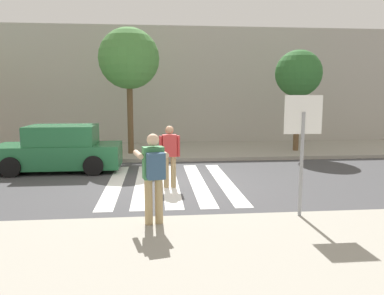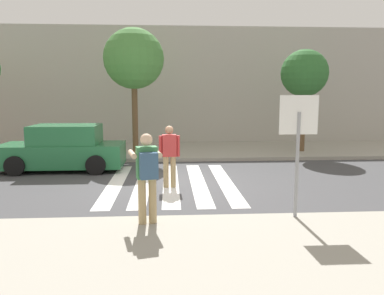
{
  "view_description": "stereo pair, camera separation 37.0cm",
  "coord_description": "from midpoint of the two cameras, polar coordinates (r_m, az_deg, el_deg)",
  "views": [
    {
      "loc": [
        -0.41,
        -10.52,
        2.6
      ],
      "look_at": [
        0.6,
        -0.2,
        1.1
      ],
      "focal_mm": 35.0,
      "sensor_mm": 36.0,
      "label": 1
    },
    {
      "loc": [
        -0.04,
        -10.55,
        2.6
      ],
      "look_at": [
        0.6,
        -0.2,
        1.1
      ],
      "focal_mm": 35.0,
      "sensor_mm": 36.0,
      "label": 2
    }
  ],
  "objects": [
    {
      "name": "pedestrian_crossing",
      "position": [
        10.34,
        -4.46,
        -0.84
      ],
      "size": [
        0.58,
        0.26,
        1.72
      ],
      "color": "tan",
      "rests_on": "ground"
    },
    {
      "name": "parked_car_green",
      "position": [
        13.41,
        -20.24,
        -0.32
      ],
      "size": [
        4.1,
        1.92,
        1.55
      ],
      "color": "#236B3D",
      "rests_on": "ground"
    },
    {
      "name": "crosswalk_stripe_1",
      "position": [
        11.06,
        -8.45,
        -5.44
      ],
      "size": [
        0.44,
        5.2,
        0.01
      ],
      "primitive_type": "cube",
      "color": "silver",
      "rests_on": "ground"
    },
    {
      "name": "ground_plane",
      "position": [
        10.85,
        -4.26,
        -5.65
      ],
      "size": [
        120.0,
        120.0,
        0.0
      ],
      "primitive_type": "plane",
      "color": "#424244"
    },
    {
      "name": "crosswalk_stripe_2",
      "position": [
        11.04,
        -4.28,
        -5.39
      ],
      "size": [
        0.44,
        5.2,
        0.01
      ],
      "primitive_type": "cube",
      "color": "silver",
      "rests_on": "ground"
    },
    {
      "name": "street_tree_center",
      "position": [
        15.68,
        -10.28,
        13.12
      ],
      "size": [
        2.45,
        2.45,
        5.08
      ],
      "color": "brown",
      "rests_on": "sidewalk_far"
    },
    {
      "name": "sidewalk_far",
      "position": [
        16.72,
        -4.74,
        -0.5
      ],
      "size": [
        60.0,
        4.8,
        0.14
      ],
      "primitive_type": "cube",
      "color": "#9E998C",
      "rests_on": "ground"
    },
    {
      "name": "crosswalk_stripe_4",
      "position": [
        11.19,
        3.97,
        -5.2
      ],
      "size": [
        0.44,
        5.2,
        0.01
      ],
      "primitive_type": "cube",
      "color": "silver",
      "rests_on": "ground"
    },
    {
      "name": "crosswalk_stripe_3",
      "position": [
        11.09,
        -0.13,
        -5.31
      ],
      "size": [
        0.44,
        5.2,
        0.01
      ],
      "primitive_type": "cube",
      "color": "silver",
      "rests_on": "ground"
    },
    {
      "name": "stop_sign",
      "position": [
        7.64,
        15.19,
        2.74
      ],
      "size": [
        0.76,
        0.08,
        2.43
      ],
      "color": "gray",
      "rests_on": "sidewalk_near"
    },
    {
      "name": "street_tree_east",
      "position": [
        16.76,
        15.31,
        10.72
      ],
      "size": [
        1.98,
        1.98,
        4.3
      ],
      "color": "brown",
      "rests_on": "sidewalk_far"
    },
    {
      "name": "crosswalk_stripe_0",
      "position": [
        11.13,
        -12.59,
        -5.46
      ],
      "size": [
        0.44,
        5.2,
        0.01
      ],
      "primitive_type": "cube",
      "color": "silver",
      "rests_on": "ground"
    },
    {
      "name": "building_facade_far",
      "position": [
        20.94,
        -5.02,
        9.15
      ],
      "size": [
        56.0,
        4.0,
        5.9
      ],
      "primitive_type": "cube",
      "color": "#ADA89E",
      "rests_on": "ground"
    },
    {
      "name": "photographer_with_backpack",
      "position": [
        7.03,
        -7.37,
        -3.58
      ],
      "size": [
        0.69,
        0.92,
        1.72
      ],
      "color": "tan",
      "rests_on": "sidewalk_near"
    }
  ]
}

